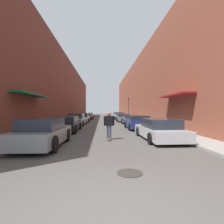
{
  "coord_description": "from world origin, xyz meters",
  "views": [
    {
      "loc": [
        -0.22,
        -2.85,
        1.73
      ],
      "look_at": [
        0.58,
        11.13,
        1.58
      ],
      "focal_mm": 28.0,
      "sensor_mm": 36.0,
      "label": 1
    }
  ],
  "objects_px": {
    "parked_car_right_3": "(123,118)",
    "manhole_cover": "(130,173)",
    "parked_car_right_5": "(118,115)",
    "parked_car_left_1": "(67,124)",
    "parked_car_left_3": "(83,118)",
    "parked_car_right_0": "(159,130)",
    "parked_car_left_5": "(89,116)",
    "parked_car_right_1": "(138,122)",
    "parked_car_left_0": "(43,133)",
    "parked_car_left_2": "(77,120)",
    "parked_car_left_4": "(86,116)",
    "parked_car_right_4": "(120,116)",
    "parked_car_right_2": "(131,120)",
    "skateboarder": "(109,123)",
    "traffic_light": "(128,106)"
  },
  "relations": [
    {
      "from": "parked_car_right_4",
      "to": "skateboarder",
      "type": "height_order",
      "value": "skateboarder"
    },
    {
      "from": "parked_car_right_5",
      "to": "manhole_cover",
      "type": "height_order",
      "value": "parked_car_right_5"
    },
    {
      "from": "parked_car_left_3",
      "to": "parked_car_right_1",
      "type": "distance_m",
      "value": 11.5
    },
    {
      "from": "manhole_cover",
      "to": "parked_car_right_0",
      "type": "bearing_deg",
      "value": 63.95
    },
    {
      "from": "parked_car_left_5",
      "to": "parked_car_right_1",
      "type": "distance_m",
      "value": 22.05
    },
    {
      "from": "parked_car_left_5",
      "to": "manhole_cover",
      "type": "distance_m",
      "value": 32.46
    },
    {
      "from": "parked_car_left_2",
      "to": "parked_car_left_3",
      "type": "height_order",
      "value": "parked_car_left_2"
    },
    {
      "from": "parked_car_right_5",
      "to": "manhole_cover",
      "type": "xyz_separation_m",
      "value": [
        -2.57,
        -32.21,
        -0.63
      ]
    },
    {
      "from": "manhole_cover",
      "to": "traffic_light",
      "type": "height_order",
      "value": "traffic_light"
    },
    {
      "from": "parked_car_left_1",
      "to": "parked_car_right_1",
      "type": "distance_m",
      "value": 6.31
    },
    {
      "from": "parked_car_left_0",
      "to": "parked_car_left_1",
      "type": "xyz_separation_m",
      "value": [
        -0.11,
        6.03,
        -0.05
      ]
    },
    {
      "from": "parked_car_left_0",
      "to": "parked_car_right_1",
      "type": "xyz_separation_m",
      "value": [
        6.06,
        7.37,
        -0.05
      ]
    },
    {
      "from": "parked_car_right_3",
      "to": "manhole_cover",
      "type": "relative_size",
      "value": 5.69
    },
    {
      "from": "parked_car_left_4",
      "to": "parked_car_right_2",
      "type": "relative_size",
      "value": 0.92
    },
    {
      "from": "parked_car_left_0",
      "to": "parked_car_right_5",
      "type": "height_order",
      "value": "parked_car_left_0"
    },
    {
      "from": "parked_car_right_1",
      "to": "manhole_cover",
      "type": "height_order",
      "value": "parked_car_right_1"
    },
    {
      "from": "parked_car_left_4",
      "to": "parked_car_right_1",
      "type": "distance_m",
      "value": 16.58
    },
    {
      "from": "parked_car_right_3",
      "to": "parked_car_left_4",
      "type": "bearing_deg",
      "value": 140.46
    },
    {
      "from": "parked_car_left_3",
      "to": "parked_car_left_2",
      "type": "bearing_deg",
      "value": -91.21
    },
    {
      "from": "parked_car_left_5",
      "to": "parked_car_right_1",
      "type": "bearing_deg",
      "value": -73.98
    },
    {
      "from": "parked_car_right_2",
      "to": "manhole_cover",
      "type": "distance_m",
      "value": 16.29
    },
    {
      "from": "parked_car_right_4",
      "to": "manhole_cover",
      "type": "distance_m",
      "value": 26.94
    },
    {
      "from": "parked_car_left_1",
      "to": "parked_car_right_3",
      "type": "height_order",
      "value": "parked_car_left_1"
    },
    {
      "from": "parked_car_left_2",
      "to": "parked_car_right_5",
      "type": "distance_m",
      "value": 17.69
    },
    {
      "from": "parked_car_left_2",
      "to": "traffic_light",
      "type": "relative_size",
      "value": 1.21
    },
    {
      "from": "manhole_cover",
      "to": "parked_car_right_4",
      "type": "bearing_deg",
      "value": 84.57
    },
    {
      "from": "parked_car_right_1",
      "to": "parked_car_right_2",
      "type": "bearing_deg",
      "value": 88.12
    },
    {
      "from": "parked_car_left_0",
      "to": "traffic_light",
      "type": "distance_m",
      "value": 25.7
    },
    {
      "from": "parked_car_left_4",
      "to": "parked_car_right_4",
      "type": "xyz_separation_m",
      "value": [
        6.1,
        0.31,
        0.0
      ]
    },
    {
      "from": "parked_car_right_0",
      "to": "parked_car_right_4",
      "type": "bearing_deg",
      "value": 90.14
    },
    {
      "from": "parked_car_right_3",
      "to": "manhole_cover",
      "type": "height_order",
      "value": "parked_car_right_3"
    },
    {
      "from": "parked_car_right_1",
      "to": "traffic_light",
      "type": "bearing_deg",
      "value": 84.15
    },
    {
      "from": "parked_car_right_5",
      "to": "parked_car_left_1",
      "type": "bearing_deg",
      "value": -105.45
    },
    {
      "from": "parked_car_left_4",
      "to": "parked_car_left_1",
      "type": "bearing_deg",
      "value": -90.33
    },
    {
      "from": "parked_car_right_1",
      "to": "parked_car_right_2",
      "type": "xyz_separation_m",
      "value": [
        0.16,
        4.99,
        -0.01
      ]
    },
    {
      "from": "parked_car_left_1",
      "to": "parked_car_left_3",
      "type": "xyz_separation_m",
      "value": [
        0.07,
        11.08,
        0.01
      ]
    },
    {
      "from": "traffic_light",
      "to": "parked_car_left_5",
      "type": "bearing_deg",
      "value": 152.08
    },
    {
      "from": "parked_car_left_4",
      "to": "parked_car_right_0",
      "type": "relative_size",
      "value": 0.87
    },
    {
      "from": "manhole_cover",
      "to": "skateboarder",
      "type": "bearing_deg",
      "value": 93.61
    },
    {
      "from": "parked_car_left_0",
      "to": "parked_car_right_2",
      "type": "xyz_separation_m",
      "value": [
        6.22,
        12.36,
        -0.06
      ]
    },
    {
      "from": "parked_car_left_4",
      "to": "skateboarder",
      "type": "height_order",
      "value": "skateboarder"
    },
    {
      "from": "parked_car_left_0",
      "to": "parked_car_left_2",
      "type": "distance_m",
      "value": 11.97
    },
    {
      "from": "parked_car_right_4",
      "to": "manhole_cover",
      "type": "bearing_deg",
      "value": -95.43
    },
    {
      "from": "parked_car_right_3",
      "to": "traffic_light",
      "type": "bearing_deg",
      "value": 74.72
    },
    {
      "from": "parked_car_right_4",
      "to": "parked_car_right_2",
      "type": "bearing_deg",
      "value": -89.29
    },
    {
      "from": "parked_car_left_1",
      "to": "parked_car_right_4",
      "type": "relative_size",
      "value": 1.18
    },
    {
      "from": "skateboarder",
      "to": "traffic_light",
      "type": "height_order",
      "value": "traffic_light"
    },
    {
      "from": "parked_car_left_2",
      "to": "parked_car_right_2",
      "type": "xyz_separation_m",
      "value": [
        6.37,
        0.39,
        -0.04
      ]
    },
    {
      "from": "parked_car_left_3",
      "to": "manhole_cover",
      "type": "height_order",
      "value": "parked_car_left_3"
    },
    {
      "from": "parked_car_left_3",
      "to": "parked_car_right_0",
      "type": "distance_m",
      "value": 16.67
    }
  ]
}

